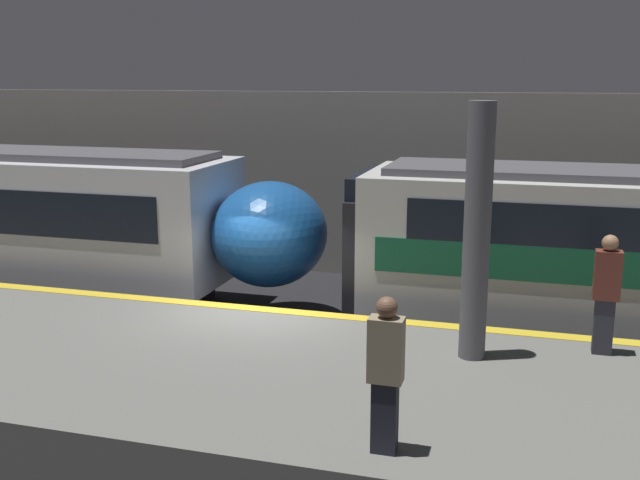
% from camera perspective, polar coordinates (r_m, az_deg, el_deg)
% --- Properties ---
extents(ground_plane, '(120.00, 120.00, 0.00)m').
position_cam_1_polar(ground_plane, '(14.01, -4.67, -9.33)').
color(ground_plane, black).
extents(platform, '(40.00, 5.20, 1.10)m').
position_cam_1_polar(platform, '(11.60, -9.35, -11.31)').
color(platform, slate).
rests_on(platform, ground).
extents(station_rear_barrier, '(50.00, 0.15, 4.78)m').
position_cam_1_polar(station_rear_barrier, '(19.60, 2.16, 4.23)').
color(station_rear_barrier, '#9E998E').
rests_on(station_rear_barrier, ground).
extents(support_pillar_near, '(0.39, 0.39, 3.75)m').
position_cam_1_polar(support_pillar_near, '(10.97, 11.87, 0.51)').
color(support_pillar_near, '#56565B').
rests_on(support_pillar_near, platform).
extents(person_waiting, '(0.38, 0.24, 1.82)m').
position_cam_1_polar(person_waiting, '(11.87, 20.97, -3.64)').
color(person_waiting, '#2D2D38').
rests_on(person_waiting, platform).
extents(person_walking, '(0.38, 0.24, 1.79)m').
position_cam_1_polar(person_walking, '(8.28, 5.02, -9.88)').
color(person_walking, black).
rests_on(person_walking, platform).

